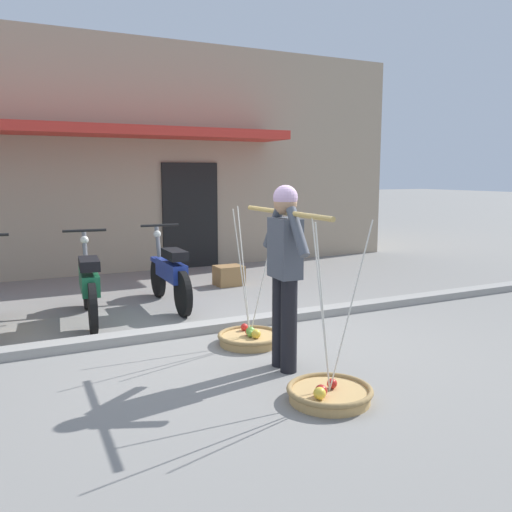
{
  "coord_description": "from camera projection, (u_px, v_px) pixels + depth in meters",
  "views": [
    {
      "loc": [
        -2.41,
        -5.0,
        1.79
      ],
      "look_at": [
        0.41,
        0.6,
        0.85
      ],
      "focal_mm": 38.48,
      "sensor_mm": 36.0,
      "label": 1
    }
  ],
  "objects": [
    {
      "name": "fruit_vendor",
      "position": [
        285.0,
        265.0,
        4.95
      ],
      "size": [
        0.22,
        1.61,
        1.7
      ],
      "color": "black",
      "rests_on": "ground"
    },
    {
      "name": "motorcycle_third_in_row",
      "position": [
        170.0,
        274.0,
        7.42
      ],
      "size": [
        0.54,
        1.82,
        1.09
      ],
      "color": "black",
      "rests_on": "ground"
    },
    {
      "name": "wooden_crate",
      "position": [
        229.0,
        276.0,
        8.88
      ],
      "size": [
        0.44,
        0.36,
        0.32
      ],
      "primitive_type": "cube",
      "color": "olive",
      "rests_on": "ground"
    },
    {
      "name": "storefront_building",
      "position": [
        62.0,
        159.0,
        11.64
      ],
      "size": [
        13.0,
        6.0,
        4.2
      ],
      "color": "tan",
      "rests_on": "ground"
    },
    {
      "name": "sidewalk_curb",
      "position": [
        221.0,
        325.0,
        6.37
      ],
      "size": [
        20.0,
        0.24,
        0.1
      ],
      "primitive_type": "cube",
      "color": "gray",
      "rests_on": "ground"
    },
    {
      "name": "fruit_basket_right_side",
      "position": [
        329.0,
        392.0,
        4.35
      ],
      "size": [
        0.69,
        0.69,
        1.45
      ],
      "color": "tan",
      "rests_on": "ground"
    },
    {
      "name": "fruit_basket_left_side",
      "position": [
        250.0,
        337.0,
        5.82
      ],
      "size": [
        0.69,
        0.69,
        1.45
      ],
      "color": "tan",
      "rests_on": "ground"
    },
    {
      "name": "ground_plane",
      "position": [
        247.0,
        346.0,
        5.76
      ],
      "size": [
        90.0,
        90.0,
        0.0
      ],
      "primitive_type": "plane",
      "color": "gray"
    },
    {
      "name": "motorcycle_second_in_row",
      "position": [
        89.0,
        285.0,
        6.69
      ],
      "size": [
        0.54,
        1.82,
        1.09
      ],
      "color": "black",
      "rests_on": "ground"
    }
  ]
}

